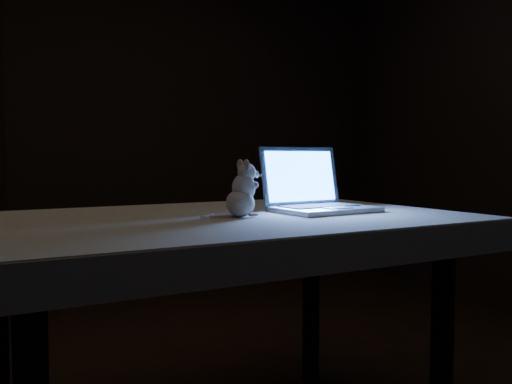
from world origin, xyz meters
name	(u,v)px	position (x,y,z in m)	size (l,w,h in m)	color
back_wall	(88,109)	(0.00, 2.50, 1.30)	(4.50, 0.04, 2.60)	black
table	(219,338)	(0.08, -0.14, 0.38)	(1.43, 0.92, 0.76)	black
tablecloth	(250,230)	(0.18, -0.17, 0.73)	(1.52, 1.01, 0.09)	beige
laptop	(325,179)	(0.45, -0.16, 0.88)	(0.33, 0.29, 0.22)	#B0AFB4
plush_mouse	(240,189)	(0.13, -0.21, 0.86)	(0.13, 0.13, 0.17)	silver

